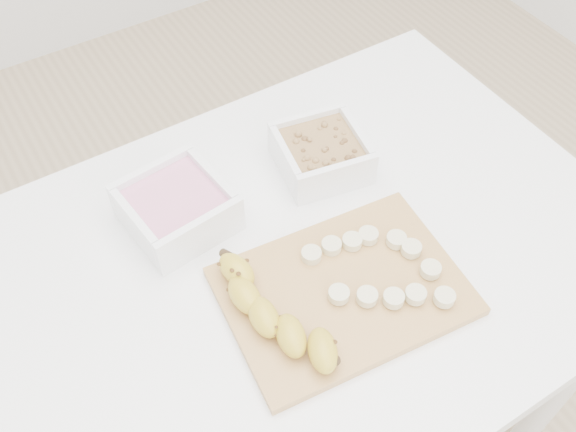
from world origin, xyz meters
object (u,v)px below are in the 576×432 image
bowl_yogurt (177,207)px  cutting_board (343,291)px  bowl_granola (321,153)px  table (298,290)px  banana (276,314)px

bowl_yogurt → cutting_board: bearing=-59.8°
bowl_granola → cutting_board: bearing=-116.2°
cutting_board → table: bearing=100.7°
bowl_granola → banana: bearing=-134.7°
bowl_granola → cutting_board: 0.25m
bowl_yogurt → cutting_board: (0.14, -0.24, -0.03)m
cutting_board → banana: bearing=178.0°
cutting_board → banana: 0.11m
banana → bowl_granola: bearing=45.3°
bowl_granola → banana: bowl_granola is taller
bowl_yogurt → banana: (0.03, -0.24, -0.00)m
table → banana: size_ratio=4.54×
table → banana: banana is taller
bowl_granola → bowl_yogurt: bearing=176.1°
table → bowl_granola: bowl_granola is taller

